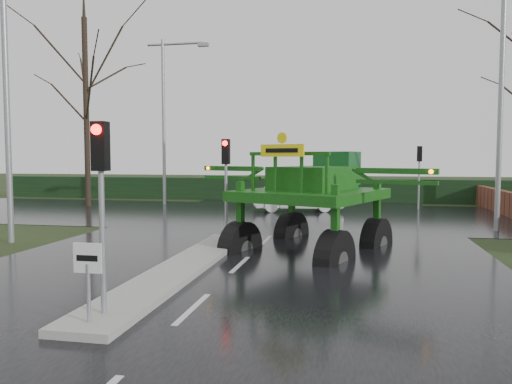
% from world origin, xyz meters
% --- Properties ---
extents(ground, '(140.00, 140.00, 0.00)m').
position_xyz_m(ground, '(0.00, 0.00, 0.00)').
color(ground, black).
rests_on(ground, ground).
extents(road_main, '(14.00, 80.00, 0.02)m').
position_xyz_m(road_main, '(0.00, 10.00, 0.00)').
color(road_main, black).
rests_on(road_main, ground).
extents(road_cross, '(80.00, 12.00, 0.02)m').
position_xyz_m(road_cross, '(0.00, 16.00, 0.01)').
color(road_cross, black).
rests_on(road_cross, ground).
extents(median_island, '(1.20, 10.00, 0.16)m').
position_xyz_m(median_island, '(-1.30, 3.00, 0.09)').
color(median_island, gray).
rests_on(median_island, ground).
extents(hedge_row, '(44.00, 0.90, 1.50)m').
position_xyz_m(hedge_row, '(0.00, 24.00, 0.75)').
color(hedge_row, black).
rests_on(hedge_row, ground).
extents(keep_left_sign, '(0.50, 0.07, 1.35)m').
position_xyz_m(keep_left_sign, '(-1.30, -1.50, 1.06)').
color(keep_left_sign, gray).
rests_on(keep_left_sign, ground).
extents(traffic_signal_near, '(0.26, 0.33, 3.52)m').
position_xyz_m(traffic_signal_near, '(-1.30, -1.01, 2.59)').
color(traffic_signal_near, gray).
rests_on(traffic_signal_near, ground).
extents(traffic_signal_mid, '(0.26, 0.33, 3.52)m').
position_xyz_m(traffic_signal_mid, '(-1.30, 7.49, 2.59)').
color(traffic_signal_mid, gray).
rests_on(traffic_signal_mid, ground).
extents(traffic_signal_far, '(0.26, 0.33, 3.52)m').
position_xyz_m(traffic_signal_far, '(6.50, 20.01, 2.59)').
color(traffic_signal_far, gray).
rests_on(traffic_signal_far, ground).
extents(street_light_left_near, '(3.85, 0.30, 10.00)m').
position_xyz_m(street_light_left_near, '(-8.19, 6.00, 5.99)').
color(street_light_left_near, gray).
rests_on(street_light_left_near, ground).
extents(street_light_right, '(3.85, 0.30, 10.00)m').
position_xyz_m(street_light_right, '(8.19, 12.00, 5.99)').
color(street_light_right, gray).
rests_on(street_light_right, ground).
extents(street_light_left_far, '(3.85, 0.30, 10.00)m').
position_xyz_m(street_light_left_far, '(-8.19, 20.00, 5.99)').
color(street_light_left_far, gray).
rests_on(street_light_left_far, ground).
extents(tree_left_far, '(7.70, 7.70, 13.26)m').
position_xyz_m(tree_left_far, '(-12.50, 18.00, 7.15)').
color(tree_left_far, black).
rests_on(tree_left_far, ground).
extents(crop_sprayer, '(7.55, 6.09, 4.53)m').
position_xyz_m(crop_sprayer, '(-0.42, 6.39, 2.14)').
color(crop_sprayer, black).
rests_on(crop_sprayer, ground).
extents(white_sedan, '(4.99, 2.74, 1.56)m').
position_xyz_m(white_sedan, '(-0.03, 17.62, 0.00)').
color(white_sedan, white).
rests_on(white_sedan, ground).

